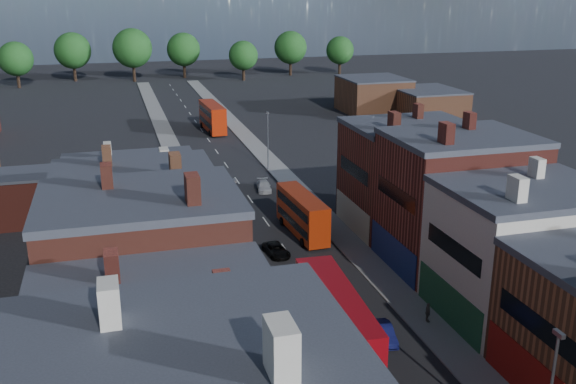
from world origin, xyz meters
TOP-DOWN VIEW (x-y plane):
  - pavement_west at (-6.50, 50.00)m, footprint 3.00×200.00m
  - pavement_east at (6.50, 50.00)m, footprint 3.00×200.00m
  - lamp_post_2 at (-5.20, 30.00)m, footprint 0.25×0.70m
  - lamp_post_3 at (5.20, 60.00)m, footprint 0.25×0.70m
  - bus_0 at (-1.96, 12.34)m, footprint 3.57×12.18m
  - bus_1 at (2.70, 35.45)m, footprint 2.95×9.98m
  - bus_2 at (1.77, 86.43)m, footprint 3.25×11.33m
  - car_1 at (2.39, 14.05)m, footprint 1.68×3.66m
  - car_2 at (-1.20, 30.96)m, footprint 2.25×4.02m
  - car_3 at (2.39, 50.86)m, footprint 2.14×4.17m
  - ped_3 at (6.59, 15.46)m, footprint 0.58×0.97m

SIDE VIEW (x-z plane):
  - pavement_west at x=-6.50m, z-range 0.00..0.12m
  - pavement_east at x=6.50m, z-range 0.00..0.12m
  - car_2 at x=-1.20m, z-range 0.00..1.06m
  - car_3 at x=2.39m, z-range 0.00..1.16m
  - car_1 at x=2.39m, z-range 0.00..1.16m
  - ped_3 at x=6.59m, z-range 0.12..1.66m
  - bus_1 at x=2.70m, z-range 0.17..4.43m
  - bus_2 at x=1.77m, z-range 0.19..5.03m
  - bus_0 at x=-1.96m, z-range 0.21..5.41m
  - lamp_post_2 at x=-5.20m, z-range 0.64..8.77m
  - lamp_post_3 at x=5.20m, z-range 0.64..8.77m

